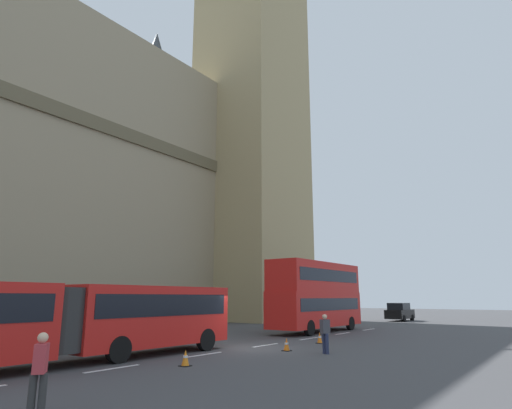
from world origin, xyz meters
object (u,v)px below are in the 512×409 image
at_px(clock_tower, 252,10).
at_px(traffic_cone_east, 320,338).
at_px(articulated_bus, 55,317).
at_px(sedan_lead, 400,312).
at_px(double_decker_bus, 316,293).
at_px(traffic_cone_west, 185,358).
at_px(traffic_cone_middle, 287,345).
at_px(pedestrian_near_cones, 40,371).
at_px(pedestrian_by_kerb, 325,332).

relative_size(clock_tower, traffic_cone_east, 127.34).
xyz_separation_m(articulated_bus, sedan_lead, (37.90, 0.07, -0.83)).
xyz_separation_m(articulated_bus, traffic_cone_east, (12.88, -3.80, -1.46)).
distance_m(clock_tower, double_decker_bus, 40.17).
distance_m(traffic_cone_west, traffic_cone_east, 9.85).
distance_m(articulated_bus, double_decker_bus, 19.67).
distance_m(articulated_bus, traffic_cone_west, 4.95).
xyz_separation_m(clock_tower, double_decker_bus, (-10.61, -13.99, -36.13)).
distance_m(double_decker_bus, traffic_cone_middle, 11.70).
distance_m(articulated_bus, traffic_cone_east, 13.51).
relative_size(sedan_lead, traffic_cone_east, 7.59).
bearing_deg(traffic_cone_east, traffic_cone_middle, -174.65).
distance_m(traffic_cone_east, pedestrian_near_cones, 16.58).
bearing_deg(traffic_cone_middle, sedan_lead, 8.33).
xyz_separation_m(traffic_cone_west, pedestrian_by_kerb, (6.11, -2.47, 0.63)).
bearing_deg(clock_tower, articulated_bus, -155.18).
xyz_separation_m(traffic_cone_west, traffic_cone_middle, (5.96, -0.53, 0.00)).
distance_m(double_decker_bus, traffic_cone_east, 8.13).
distance_m(pedestrian_near_cones, pedestrian_by_kerb, 12.68).
distance_m(articulated_bus, pedestrian_by_kerb, 11.02).
distance_m(clock_tower, traffic_cone_west, 50.38).
height_order(traffic_cone_middle, traffic_cone_east, same).
bearing_deg(traffic_cone_west, traffic_cone_east, -0.97).
bearing_deg(articulated_bus, double_decker_bus, 0.01).
relative_size(articulated_bus, traffic_cone_middle, 28.19).
xyz_separation_m(articulated_bus, pedestrian_near_cones, (-3.54, -5.98, -0.83)).
height_order(articulated_bus, traffic_cone_middle, articulated_bus).
bearing_deg(pedestrian_near_cones, traffic_cone_east, 7.56).
xyz_separation_m(clock_tower, traffic_cone_west, (-27.23, -17.62, -38.56)).
xyz_separation_m(clock_tower, pedestrian_by_kerb, (-21.12, -20.09, -37.93)).
bearing_deg(traffic_cone_west, clock_tower, 32.91).
distance_m(articulated_bus, traffic_cone_middle, 10.01).
bearing_deg(sedan_lead, traffic_cone_west, -173.94).
bearing_deg(double_decker_bus, articulated_bus, -179.99).
distance_m(double_decker_bus, traffic_cone_west, 17.18).
bearing_deg(traffic_cone_middle, double_decker_bus, 21.34).
bearing_deg(sedan_lead, traffic_cone_middle, -171.67).
height_order(articulated_bus, pedestrian_by_kerb, articulated_bus).
bearing_deg(pedestrian_by_kerb, double_decker_bus, 30.15).
bearing_deg(articulated_bus, traffic_cone_middle, -24.85).
relative_size(traffic_cone_middle, traffic_cone_east, 1.00).
bearing_deg(pedestrian_by_kerb, articulated_bus, 146.27).
distance_m(clock_tower, pedestrian_near_cones, 54.58).
bearing_deg(traffic_cone_west, sedan_lead, 6.06).
bearing_deg(traffic_cone_west, pedestrian_by_kerb, -22.01).
xyz_separation_m(clock_tower, traffic_cone_east, (-17.37, -17.79, -38.56)).
bearing_deg(traffic_cone_east, clock_tower, 45.67).
bearing_deg(clock_tower, pedestrian_near_cones, -149.43).
height_order(clock_tower, articulated_bus, clock_tower).
xyz_separation_m(sedan_lead, traffic_cone_middle, (-28.91, -4.23, -0.63)).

